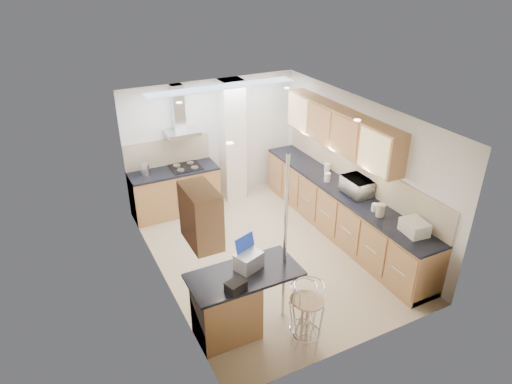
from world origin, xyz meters
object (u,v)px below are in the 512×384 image
bar_stool_end (303,313)px  bread_bin (415,227)px  microwave (357,186)px  bar_stool_near (308,316)px  laptop (249,261)px

bar_stool_end → bread_bin: size_ratio=2.34×
microwave → bread_bin: 1.39m
bar_stool_near → bread_bin: (2.10, 0.41, 0.51)m
microwave → bar_stool_near: (-2.12, -1.80, -0.56)m
laptop → bread_bin: bearing=-27.1°
bread_bin → microwave: bearing=95.8°
laptop → bar_stool_near: (0.48, -0.73, -0.55)m
laptop → bread_bin: laptop is taller
laptop → bar_stool_end: size_ratio=0.37×
microwave → bar_stool_near: microwave is taller
microwave → bar_stool_near: bearing=131.3°
bar_stool_end → bar_stool_near: bearing=-172.9°
microwave → laptop: (-2.59, -1.08, -0.01)m
microwave → bar_stool_end: (-2.11, -1.67, -0.62)m
bar_stool_near → bar_stool_end: size_ratio=1.12×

